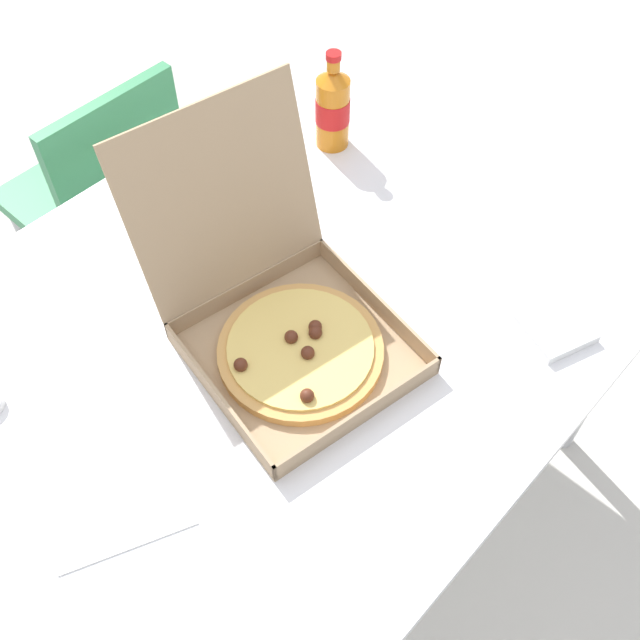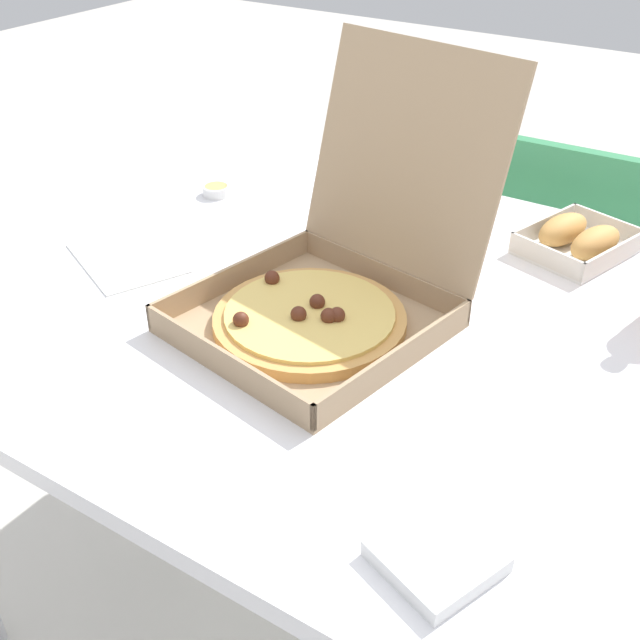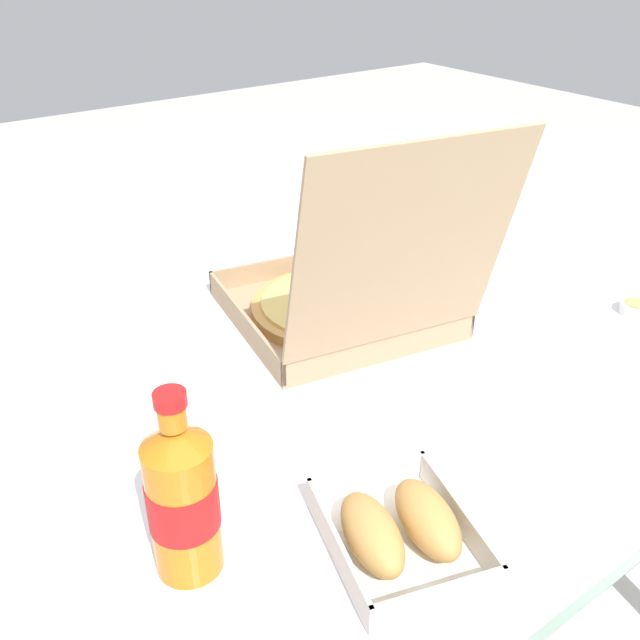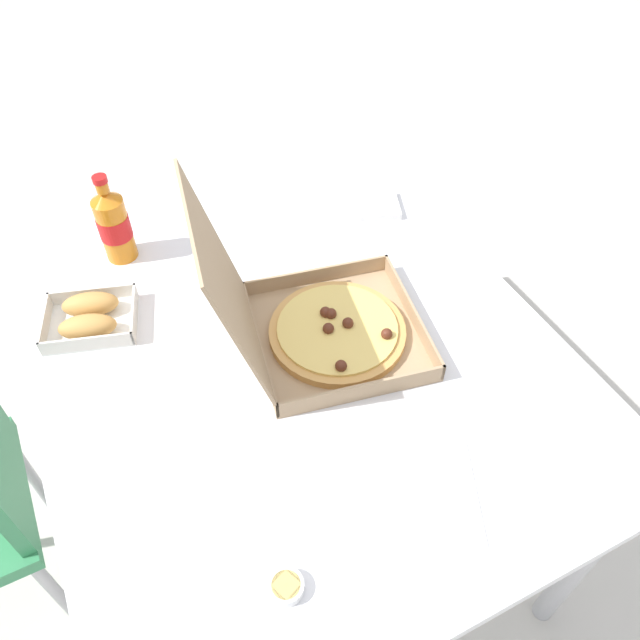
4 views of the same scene
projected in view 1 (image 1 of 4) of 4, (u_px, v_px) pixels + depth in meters
The scene contains 8 objects.
ground_plane at pixel (295, 480), 1.94m from camera, with size 10.00×10.00×0.00m, color beige.
dining_table at pixel (286, 330), 1.40m from camera, with size 1.31×1.05×0.75m.
chair at pixel (106, 194), 1.91m from camera, with size 0.41×0.41×0.83m.
pizza_box_open at pixel (286, 323), 1.26m from camera, with size 0.41×0.49×0.38m.
bread_side_box at pixel (231, 153), 1.56m from camera, with size 0.20×0.23×0.06m.
cola_bottle at pixel (333, 107), 1.54m from camera, with size 0.07×0.07×0.22m.
paper_menu at pixel (119, 504), 1.11m from camera, with size 0.21×0.15×0.00m, color white.
napkin_pile at pixel (555, 328), 1.30m from camera, with size 0.11×0.11×0.02m, color white.
Camera 1 is at (-0.56, -0.61, 1.81)m, focal length 41.07 mm.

